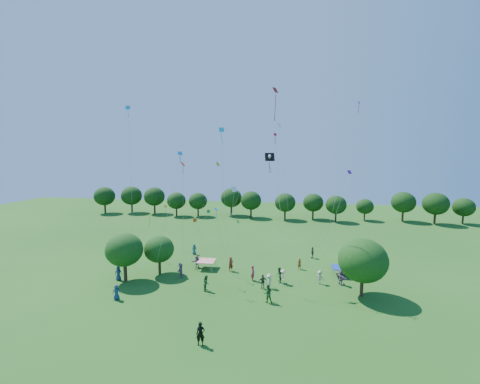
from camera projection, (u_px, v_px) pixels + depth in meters
name	position (u px, v px, depth m)	size (l,w,h in m)	color
ground	(208.00, 382.00, 21.17)	(160.00, 160.00, 0.00)	#275D1B
near_tree_west	(124.00, 250.00, 37.54)	(4.32, 4.32, 5.76)	#422B19
near_tree_north	(159.00, 249.00, 39.86)	(3.69, 3.69, 4.86)	#422B19
near_tree_east	(363.00, 260.00, 33.50)	(5.07, 5.07, 6.19)	#422B19
treeline	(260.00, 200.00, 75.35)	(88.01, 8.77, 6.77)	#422B19
tent_red_stripe	(206.00, 261.00, 41.96)	(2.20, 2.20, 1.10)	red
tent_blue	(341.00, 267.00, 39.55)	(2.20, 2.20, 1.10)	navy
man_in_black	(201.00, 334.00, 25.12)	(0.70, 0.45, 1.88)	black
crowd_person_0	(116.00, 292.00, 33.03)	(0.79, 0.43, 1.60)	navy
crowd_person_1	(253.00, 273.00, 37.98)	(0.69, 0.44, 1.85)	maroon
crowd_person_2	(268.00, 293.00, 32.47)	(0.92, 0.49, 1.86)	#295826
crowd_person_3	(269.00, 281.00, 35.88)	(1.07, 0.48, 1.63)	beige
crowd_person_4	(349.00, 261.00, 42.69)	(0.91, 0.41, 1.55)	#3C3230
crowd_person_5	(341.00, 277.00, 36.81)	(1.62, 0.58, 1.74)	#925694
crowd_person_6	(194.00, 249.00, 48.01)	(0.77, 0.42, 1.56)	navy
crowd_person_7	(231.00, 264.00, 41.04)	(0.70, 0.45, 1.88)	maroon
crowd_person_8	(206.00, 283.00, 35.20)	(0.87, 0.47, 1.76)	#245429
crowd_person_9	(283.00, 277.00, 37.08)	(1.11, 0.50, 1.69)	#C6B19E
crowd_person_10	(312.00, 253.00, 46.24)	(0.96, 0.44, 1.64)	#433F36
crowd_person_11	(181.00, 270.00, 39.10)	(1.68, 0.60, 1.80)	#9B5A8C
crowd_person_12	(118.00, 273.00, 38.18)	(0.84, 0.46, 1.71)	navy
crowd_person_13	(299.00, 264.00, 41.79)	(0.55, 0.35, 1.48)	#95361B
crowd_person_14	(279.00, 275.00, 37.42)	(0.90, 0.49, 1.82)	#2D5D28
crowd_person_15	(320.00, 277.00, 37.09)	(1.04, 0.47, 1.59)	#AE9D8B
crowd_person_16	(263.00, 282.00, 35.78)	(0.95, 0.43, 1.61)	#413C34
crowd_person_17	(197.00, 261.00, 42.42)	(1.53, 0.55, 1.64)	#8A507A
pirate_kite	(270.00, 160.00, 36.65)	(4.00, 6.72, 13.80)	black
red_high_kite	(264.00, 125.00, 36.39)	(7.47, 2.85, 21.15)	red
small_kite_0	(183.00, 182.00, 39.85)	(1.34, 2.96, 12.67)	#F63C0E
small_kite_1	(198.00, 230.00, 37.00)	(2.15, 0.36, 6.27)	red
small_kite_2	(170.00, 214.00, 50.37)	(5.22, 3.61, 5.55)	yellow
small_kite_3	(238.00, 235.00, 33.82)	(0.49, 1.66, 6.70)	#24981B
small_kite_4	(218.00, 219.00, 39.50)	(1.52, 0.52, 7.06)	#1689E4
small_kite_5	(347.00, 152.00, 43.32)	(4.62, 2.49, 20.70)	purple
small_kite_6	(282.00, 150.00, 46.78)	(2.72, 5.93, 18.24)	silver
small_kite_7	(129.00, 145.00, 39.83)	(2.18, 3.74, 19.71)	#0E8DD8
small_kite_8	(278.00, 178.00, 35.92)	(1.46, 0.37, 15.97)	#F40E49
small_kite_9	(212.00, 182.00, 43.34)	(4.54, 2.18, 12.56)	#F9B10D
small_kite_10	(156.00, 222.00, 45.98)	(5.43, 2.57, 5.05)	#B4DA13
small_kite_11	(204.00, 220.00, 43.32)	(3.40, 1.42, 6.15)	#167A28
small_kite_12	(175.00, 179.00, 37.43)	(3.29, 1.42, 13.95)	#1270BB
small_kite_13	(345.00, 186.00, 46.08)	(4.39, 5.18, 11.31)	#6A1892
small_kite_14	(233.00, 197.00, 41.41)	(0.85, 2.98, 9.46)	white
small_kite_15	(223.00, 158.00, 38.24)	(0.86, 0.71, 16.78)	#0EA6DA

